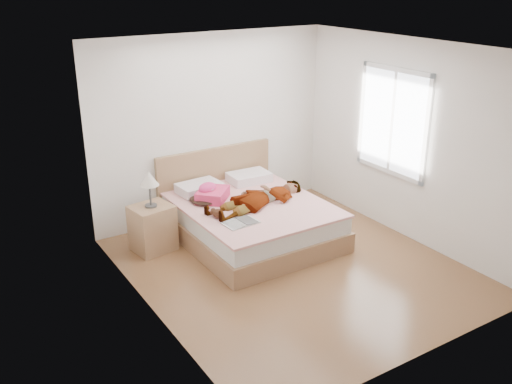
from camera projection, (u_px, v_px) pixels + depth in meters
ground at (294, 267)px, 6.89m from camera, size 4.00×4.00×0.00m
woman at (259, 195)px, 7.42m from camera, size 1.63×0.86×0.21m
hair at (204, 198)px, 7.52m from camera, size 0.54×0.59×0.07m
phone at (211, 188)px, 7.46m from camera, size 0.06×0.10×0.05m
room_shell at (393, 122)px, 7.46m from camera, size 4.00×4.00×4.00m
bed at (249, 217)px, 7.60m from camera, size 1.80×2.08×1.00m
towel at (211, 193)px, 7.53m from camera, size 0.57×0.57×0.24m
magazine at (241, 223)px, 6.86m from camera, size 0.43×0.30×0.02m
coffee_mug at (245, 207)px, 7.20m from camera, size 0.14×0.11×0.10m
plush_toy at (217, 213)px, 7.00m from camera, size 0.17×0.22×0.11m
nightstand at (152, 224)px, 7.22m from camera, size 0.55×0.50×1.05m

